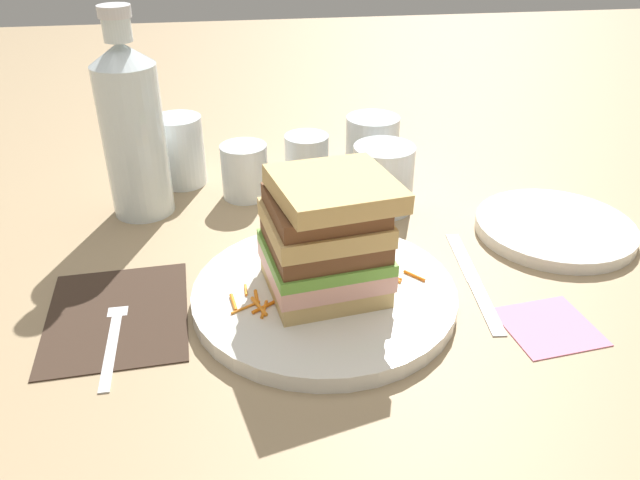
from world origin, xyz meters
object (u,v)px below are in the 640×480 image
(side_plate, at_px, (555,228))
(empty_tumbler_2, at_px, (307,159))
(juice_glass, at_px, (383,182))
(water_bottle, at_px, (133,128))
(sandwich, at_px, (325,237))
(knife, at_px, (475,282))
(napkin_dark, at_px, (117,316))
(napkin_pink, at_px, (549,326))
(empty_tumbler_0, at_px, (180,151))
(empty_tumbler_3, at_px, (372,148))
(fork, at_px, (114,327))
(empty_tumbler_1, at_px, (245,171))
(main_plate, at_px, (324,294))

(side_plate, bearing_deg, empty_tumbler_2, 145.52)
(juice_glass, bearing_deg, side_plate, -26.51)
(juice_glass, xyz_separation_m, water_bottle, (-0.31, 0.04, 0.08))
(sandwich, bearing_deg, knife, 3.39)
(napkin_dark, relative_size, juice_glass, 1.94)
(knife, height_order, empty_tumbler_2, empty_tumbler_2)
(juice_glass, bearing_deg, napkin_pink, -69.08)
(water_bottle, bearing_deg, empty_tumbler_0, 59.92)
(water_bottle, distance_m, empty_tumbler_3, 0.34)
(sandwich, height_order, fork, sandwich)
(sandwich, bearing_deg, empty_tumbler_2, 86.22)
(knife, bearing_deg, napkin_pink, -62.20)
(knife, distance_m, empty_tumbler_2, 0.33)
(sandwich, xyz_separation_m, napkin_dark, (-0.21, 0.00, -0.08))
(empty_tumbler_2, bearing_deg, water_bottle, -165.56)
(empty_tumbler_2, bearing_deg, fork, -126.25)
(napkin_pink, bearing_deg, fork, 172.41)
(juice_glass, height_order, empty_tumbler_0, empty_tumbler_0)
(empty_tumbler_3, bearing_deg, empty_tumbler_2, -177.72)
(sandwich, bearing_deg, napkin_dark, 179.07)
(napkin_pink, bearing_deg, juice_glass, 110.92)
(empty_tumbler_0, height_order, napkin_pink, empty_tumbler_0)
(napkin_dark, height_order, empty_tumbler_2, empty_tumbler_2)
(empty_tumbler_0, distance_m, empty_tumbler_1, 0.11)
(empty_tumbler_2, distance_m, napkin_pink, 0.42)
(empty_tumbler_0, bearing_deg, side_plate, -25.42)
(main_plate, relative_size, knife, 1.37)
(empty_tumbler_3, bearing_deg, water_bottle, -169.10)
(napkin_dark, height_order, napkin_pink, same)
(juice_glass, relative_size, side_plate, 0.46)
(empty_tumbler_2, distance_m, empty_tumbler_3, 0.10)
(juice_glass, distance_m, side_plate, 0.22)
(knife, relative_size, water_bottle, 0.77)
(knife, height_order, empty_tumbler_1, empty_tumbler_1)
(main_plate, height_order, empty_tumbler_0, empty_tumbler_0)
(side_plate, bearing_deg, napkin_dark, -169.32)
(fork, relative_size, juice_glass, 1.87)
(napkin_dark, relative_size, side_plate, 0.89)
(knife, xyz_separation_m, water_bottle, (-0.37, 0.23, 0.11))
(water_bottle, bearing_deg, main_plate, -49.37)
(fork, height_order, juice_glass, juice_glass)
(knife, distance_m, side_plate, 0.17)
(empty_tumbler_1, height_order, side_plate, empty_tumbler_1)
(main_plate, height_order, juice_glass, juice_glass)
(fork, relative_size, empty_tumbler_3, 1.80)
(main_plate, xyz_separation_m, fork, (-0.21, -0.02, -0.00))
(fork, height_order, empty_tumbler_0, empty_tumbler_0)
(sandwich, distance_m, side_plate, 0.33)
(sandwich, bearing_deg, empty_tumbler_0, 116.20)
(fork, bearing_deg, side_plate, 13.05)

